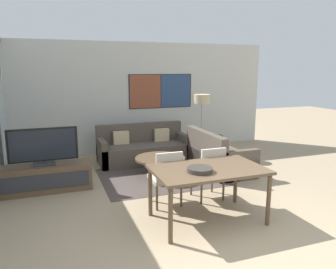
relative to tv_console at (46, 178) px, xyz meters
name	(u,v)px	position (x,y,z in m)	size (l,w,h in m)	color
ground_plane	(257,254)	(2.32, -2.99, -0.24)	(24.00, 24.00, 0.00)	#9E896B
wall_back	(138,97)	(2.34, 2.38, 1.16)	(7.30, 0.09, 2.80)	silver
area_rug	(160,177)	(2.15, 0.04, -0.24)	(2.33, 1.89, 0.01)	#473D38
tv_console	(46,178)	(0.00, 0.00, 0.00)	(1.57, 0.45, 0.49)	brown
television	(43,147)	(0.00, 0.00, 0.57)	(1.16, 0.20, 0.65)	#2D2D33
sofa_main	(143,149)	(2.15, 1.31, 0.04)	(2.08, 0.87, 0.86)	#51473D
sofa_side	(217,158)	(3.42, 0.06, 0.04)	(0.87, 1.61, 0.86)	#51473D
coffee_table	(160,162)	(2.15, 0.04, 0.06)	(1.00, 1.00, 0.41)	brown
dining_table	(208,173)	(2.17, -1.99, 0.46)	(1.56, 0.97, 0.78)	brown
dining_chair_left	(167,175)	(1.80, -1.31, 0.26)	(0.46, 0.46, 0.90)	#B2A899
dining_chair_centre	(210,170)	(2.54, -1.32, 0.26)	(0.46, 0.46, 0.90)	#B2A899
fruit_bowl	(200,169)	(1.99, -2.11, 0.57)	(0.35, 0.35, 0.06)	#332D28
floor_lamp	(202,103)	(3.63, 1.26, 1.08)	(0.39, 0.39, 1.53)	#2D2D33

